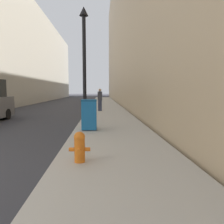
{
  "coord_description": "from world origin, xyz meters",
  "views": [
    {
      "loc": [
        4.49,
        -2.68,
        1.76
      ],
      "look_at": [
        5.61,
        19.29,
        -0.46
      ],
      "focal_mm": 35.0,
      "sensor_mm": 36.0,
      "label": 1
    }
  ],
  "objects_px": {
    "fire_hydrant": "(80,146)",
    "trash_bin": "(89,114)",
    "lamppost": "(84,58)",
    "pedestrian_on_sidewalk": "(100,100)"
  },
  "relations": [
    {
      "from": "lamppost",
      "to": "fire_hydrant",
      "type": "bearing_deg",
      "value": -87.03
    },
    {
      "from": "fire_hydrant",
      "to": "pedestrian_on_sidewalk",
      "type": "distance_m",
      "value": 12.26
    },
    {
      "from": "lamppost",
      "to": "pedestrian_on_sidewalk",
      "type": "relative_size",
      "value": 3.25
    },
    {
      "from": "fire_hydrant",
      "to": "trash_bin",
      "type": "xyz_separation_m",
      "value": [
        0.01,
        4.04,
        0.28
      ]
    },
    {
      "from": "fire_hydrant",
      "to": "lamppost",
      "type": "xyz_separation_m",
      "value": [
        -0.32,
        6.19,
        2.83
      ]
    },
    {
      "from": "fire_hydrant",
      "to": "lamppost",
      "type": "bearing_deg",
      "value": 92.97
    },
    {
      "from": "fire_hydrant",
      "to": "lamppost",
      "type": "relative_size",
      "value": 0.12
    },
    {
      "from": "pedestrian_on_sidewalk",
      "to": "lamppost",
      "type": "bearing_deg",
      "value": -96.95
    },
    {
      "from": "lamppost",
      "to": "pedestrian_on_sidewalk",
      "type": "xyz_separation_m",
      "value": [
        0.74,
        6.05,
        -2.32
      ]
    },
    {
      "from": "fire_hydrant",
      "to": "pedestrian_on_sidewalk",
      "type": "xyz_separation_m",
      "value": [
        0.42,
        12.24,
        0.51
      ]
    }
  ]
}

